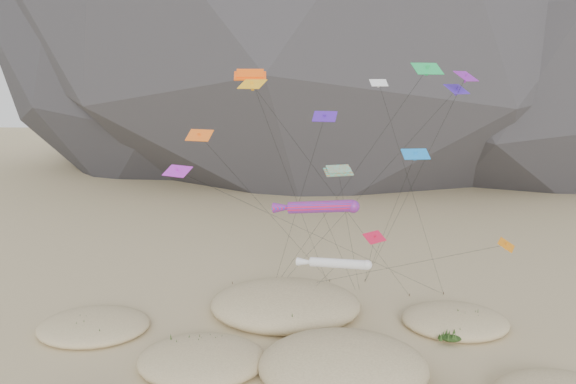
{
  "coord_description": "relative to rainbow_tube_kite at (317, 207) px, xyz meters",
  "views": [
    {
      "loc": [
        -0.93,
        -38.99,
        24.29
      ],
      "look_at": [
        -2.9,
        12.0,
        14.11
      ],
      "focal_mm": 35.0,
      "sensor_mm": 36.0,
      "label": 1
    }
  ],
  "objects": [
    {
      "name": "dunes",
      "position": [
        -1.28,
        -9.15,
        -11.76
      ],
      "size": [
        51.34,
        37.57,
        4.23
      ],
      "color": "#CCB789",
      "rests_on": "ground"
    },
    {
      "name": "white_tube_kite",
      "position": [
        1.49,
        -5.43,
        -3.76
      ],
      "size": [
        6.53,
        17.0,
        9.43
      ],
      "color": "silver",
      "rests_on": "ground"
    },
    {
      "name": "kite_stakes",
      "position": [
        2.26,
        11.08,
        -12.36
      ],
      "size": [
        24.92,
        5.46,
        0.3
      ],
      "color": "#3F2D1E",
      "rests_on": "ground"
    },
    {
      "name": "multi_parafoil",
      "position": [
        1.82,
        -2.53,
        3.75
      ],
      "size": [
        4.81,
        14.51,
        16.91
      ],
      "color": "#D75116",
      "rests_on": "ground"
    },
    {
      "name": "delta_kites",
      "position": [
        4.1,
        -1.89,
        6.72
      ],
      "size": [
        31.92,
        21.68,
        25.81
      ],
      "color": "#411BA0",
      "rests_on": "ground"
    },
    {
      "name": "rainbow_tube_kite",
      "position": [
        0.0,
        0.0,
        0.0
      ],
      "size": [
        9.19,
        12.67,
        13.46
      ],
      "color": "red",
      "rests_on": "ground"
    },
    {
      "name": "dune_grass",
      "position": [
        -0.88,
        -10.18,
        -11.68
      ],
      "size": [
        41.59,
        30.86,
        1.52
      ],
      "color": "black",
      "rests_on": "ground"
    },
    {
      "name": "orange_parafoil",
      "position": [
        -6.26,
        1.01,
        12.03
      ],
      "size": [
        9.33,
        13.43,
        25.34
      ],
      "color": "#FF540D",
      "rests_on": "ground"
    }
  ]
}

